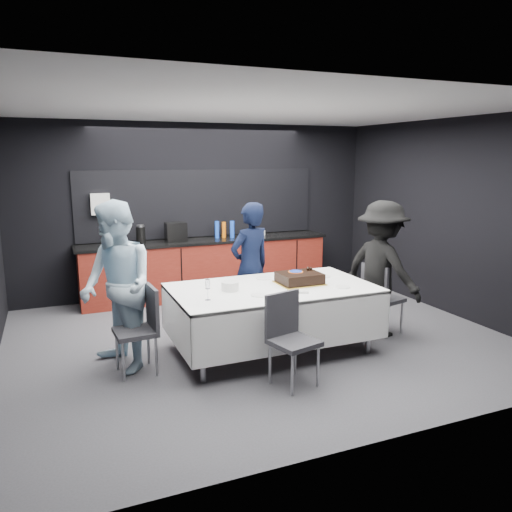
{
  "coord_description": "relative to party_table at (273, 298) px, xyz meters",
  "views": [
    {
      "loc": [
        -2.33,
        -5.49,
        2.26
      ],
      "look_at": [
        0.0,
        0.1,
        1.05
      ],
      "focal_mm": 35.0,
      "sensor_mm": 36.0,
      "label": 1
    }
  ],
  "objects": [
    {
      "name": "champagne_flute",
      "position": [
        -0.86,
        -0.24,
        0.3
      ],
      "size": [
        0.06,
        0.06,
        0.22
      ],
      "color": "white",
      "rests_on": "party_table"
    },
    {
      "name": "chair_right",
      "position": [
        1.5,
        -0.01,
        -0.11
      ],
      "size": [
        0.51,
        0.51,
        0.92
      ],
      "color": "#302F34",
      "rests_on": "ground"
    },
    {
      "name": "loose_plate_right_b",
      "position": [
        0.73,
        -0.33,
        0.14
      ],
      "size": [
        0.18,
        0.18,
        0.01
      ],
      "primitive_type": "cylinder",
      "color": "white",
      "rests_on": "party_table"
    },
    {
      "name": "chair_left",
      "position": [
        -1.51,
        -0.0,
        -0.11
      ],
      "size": [
        0.44,
        0.44,
        0.92
      ],
      "color": "#302F34",
      "rests_on": "ground"
    },
    {
      "name": "chair_near",
      "position": [
        -0.2,
        -0.84,
        -0.11
      ],
      "size": [
        0.51,
        0.51,
        0.92
      ],
      "color": "#302F34",
      "rests_on": "ground"
    },
    {
      "name": "loose_plate_far",
      "position": [
        0.07,
        0.41,
        0.14
      ],
      "size": [
        0.21,
        0.21,
        0.01
      ],
      "primitive_type": "cylinder",
      "color": "white",
      "rests_on": "party_table"
    },
    {
      "name": "person_center",
      "position": [
        0.05,
        0.83,
        0.2
      ],
      "size": [
        0.71,
        0.57,
        1.69
      ],
      "primitive_type": "imported",
      "rotation": [
        0.0,
        0.0,
        3.45
      ],
      "color": "black",
      "rests_on": "ground"
    },
    {
      "name": "ground",
      "position": [
        0.0,
        0.4,
        -0.64
      ],
      "size": [
        6.0,
        6.0,
        0.0
      ],
      "primitive_type": "plane",
      "color": "#48484D",
      "rests_on": "ground"
    },
    {
      "name": "person_right",
      "position": [
        1.5,
        -0.03,
        0.22
      ],
      "size": [
        0.9,
        1.24,
        1.73
      ],
      "primitive_type": "imported",
      "rotation": [
        0.0,
        0.0,
        1.83
      ],
      "color": "black",
      "rests_on": "ground"
    },
    {
      "name": "fork_pile",
      "position": [
        0.18,
        -0.36,
        0.15
      ],
      "size": [
        0.19,
        0.15,
        0.03
      ],
      "primitive_type": "cube",
      "rotation": [
        0.0,
        0.0,
        -0.33
      ],
      "color": "white",
      "rests_on": "party_table"
    },
    {
      "name": "party_table",
      "position": [
        0.0,
        0.0,
        0.0
      ],
      "size": [
        2.32,
        1.32,
        0.78
      ],
      "color": "#99999E",
      "rests_on": "ground"
    },
    {
      "name": "loose_plate_near",
      "position": [
        -0.29,
        -0.28,
        0.14
      ],
      "size": [
        0.18,
        0.18,
        0.01
      ],
      "primitive_type": "cylinder",
      "color": "white",
      "rests_on": "party_table"
    },
    {
      "name": "room_shell",
      "position": [
        0.0,
        0.4,
        1.22
      ],
      "size": [
        6.04,
        5.04,
        2.82
      ],
      "color": "white",
      "rests_on": "ground"
    },
    {
      "name": "loose_plate_right_a",
      "position": [
        0.79,
        0.22,
        0.14
      ],
      "size": [
        0.19,
        0.19,
        0.01
      ],
      "primitive_type": "cylinder",
      "color": "white",
      "rests_on": "party_table"
    },
    {
      "name": "cake_assembly",
      "position": [
        0.35,
        0.01,
        0.2
      ],
      "size": [
        0.53,
        0.43,
        0.17
      ],
      "color": "gold",
      "rests_on": "party_table"
    },
    {
      "name": "person_left",
      "position": [
        -1.73,
        0.16,
        0.27
      ],
      "size": [
        0.94,
        1.06,
        1.82
      ],
      "primitive_type": "imported",
      "rotation": [
        0.0,
        0.0,
        -1.24
      ],
      "color": "silver",
      "rests_on": "ground"
    },
    {
      "name": "plate_stack",
      "position": [
        -0.51,
        0.04,
        0.19
      ],
      "size": [
        0.2,
        0.2,
        0.1
      ],
      "primitive_type": "cylinder",
      "color": "white",
      "rests_on": "party_table"
    },
    {
      "name": "kitchenette",
      "position": [
        -0.02,
        2.62,
        -0.1
      ],
      "size": [
        4.1,
        0.64,
        2.05
      ],
      "color": "#63170F",
      "rests_on": "ground"
    }
  ]
}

